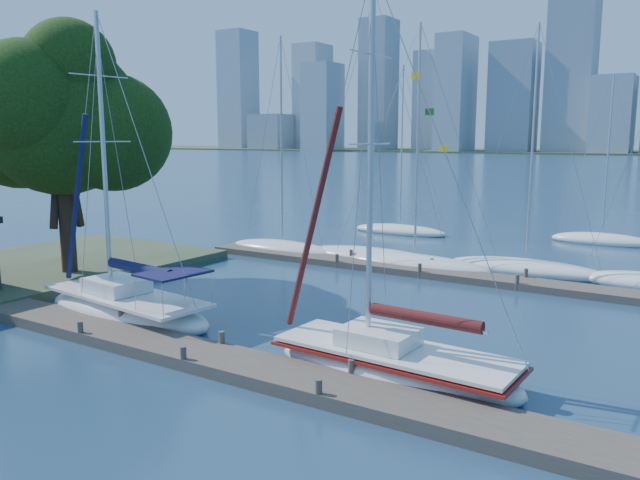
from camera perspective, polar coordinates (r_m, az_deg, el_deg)
The scene contains 12 objects.
ground at distance 20.99m, azimuth -10.58°, elevation -10.94°, with size 700.00×700.00×0.00m, color #162B49.
near_dock at distance 20.92m, azimuth -10.60°, elevation -10.43°, with size 26.00×2.00×0.40m, color #473E34.
far_dock at distance 33.20m, azimuth 11.23°, elevation -3.08°, with size 30.00×1.80×0.36m, color #473E34.
tree at distance 33.49m, azimuth -22.70°, elevation 10.62°, with size 10.03×9.12×12.68m.
sailboat_navy at distance 26.28m, azimuth -17.34°, elevation -4.88°, with size 8.85×3.75×12.62m.
sailboat_maroon at distance 19.18m, azimuth 6.79°, elevation -9.64°, with size 8.10×2.96×12.59m.
bg_boat_0 at distance 39.54m, azimuth -3.44°, elevation -0.79°, with size 8.24×4.77×13.64m.
bg_boat_1 at distance 36.92m, azimuth 4.71°, elevation -1.50°, with size 9.22×2.62×15.56m.
bg_boat_2 at distance 35.15m, azimuth 8.63°, elevation -2.16°, with size 8.95×5.70×13.57m.
bg_boat_3 at distance 35.42m, azimuth 18.30°, elevation -2.47°, with size 8.74×5.35×13.36m.
bg_boat_6 at distance 47.87m, azimuth 7.32°, elevation 0.89°, with size 7.71×3.15×12.79m.
bg_boat_7 at distance 47.15m, azimuth 24.36°, elevation 0.01°, with size 6.96×4.45×11.67m.
Camera 1 is at (13.53, -14.33, 7.22)m, focal length 35.00 mm.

